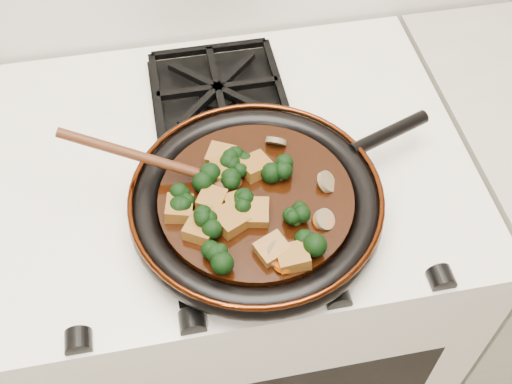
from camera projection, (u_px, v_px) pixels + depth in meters
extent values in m
cube|color=white|center=(238.00, 292.00, 1.39)|extent=(0.76, 0.60, 0.90)
cylinder|color=black|center=(256.00, 207.00, 0.94)|extent=(0.34, 0.34, 0.01)
torus|color=black|center=(256.00, 204.00, 0.93)|extent=(0.37, 0.37, 0.04)
torus|color=#3F1909|center=(256.00, 195.00, 0.91)|extent=(0.37, 0.37, 0.01)
cylinder|color=black|center=(389.00, 133.00, 0.99)|extent=(0.14, 0.07, 0.02)
cylinder|color=black|center=(256.00, 201.00, 0.92)|extent=(0.28, 0.28, 0.02)
cube|color=brown|center=(179.00, 209.00, 0.89)|extent=(0.05, 0.05, 0.03)
cube|color=brown|center=(238.00, 204.00, 0.90)|extent=(0.04, 0.04, 0.02)
cube|color=brown|center=(215.00, 219.00, 0.88)|extent=(0.05, 0.05, 0.02)
cube|color=brown|center=(221.00, 157.00, 0.95)|extent=(0.05, 0.05, 0.03)
cube|color=brown|center=(293.00, 258.00, 0.84)|extent=(0.04, 0.04, 0.03)
cube|color=brown|center=(212.00, 200.00, 0.90)|extent=(0.05, 0.05, 0.02)
cube|color=brown|center=(223.00, 173.00, 0.93)|extent=(0.05, 0.05, 0.03)
cube|color=brown|center=(230.00, 220.00, 0.88)|extent=(0.06, 0.06, 0.03)
cube|color=brown|center=(255.00, 213.00, 0.89)|extent=(0.05, 0.05, 0.02)
cube|color=brown|center=(255.00, 167.00, 0.94)|extent=(0.05, 0.05, 0.03)
cube|color=brown|center=(200.00, 230.00, 0.87)|extent=(0.05, 0.05, 0.02)
cube|color=brown|center=(272.00, 250.00, 0.85)|extent=(0.05, 0.05, 0.03)
cylinder|color=#C54905|center=(284.00, 265.00, 0.84)|extent=(0.03, 0.03, 0.02)
cylinder|color=#C54905|center=(211.00, 211.00, 0.89)|extent=(0.03, 0.03, 0.01)
cylinder|color=#C54905|center=(239.00, 168.00, 0.94)|extent=(0.03, 0.03, 0.01)
cylinder|color=#C54905|center=(322.00, 220.00, 0.88)|extent=(0.03, 0.03, 0.02)
cylinder|color=#C54905|center=(217.00, 222.00, 0.88)|extent=(0.03, 0.03, 0.01)
cylinder|color=#C54905|center=(226.00, 211.00, 0.89)|extent=(0.03, 0.03, 0.01)
cylinder|color=olive|center=(278.00, 254.00, 0.85)|extent=(0.05, 0.05, 0.03)
cylinder|color=olive|center=(324.00, 220.00, 0.88)|extent=(0.04, 0.04, 0.02)
cylinder|color=olive|center=(327.00, 182.00, 0.92)|extent=(0.04, 0.04, 0.03)
cylinder|color=olive|center=(276.00, 141.00, 0.97)|extent=(0.04, 0.03, 0.03)
ellipsoid|color=#45200E|center=(223.00, 181.00, 0.93)|extent=(0.07, 0.06, 0.02)
cylinder|color=#45200E|center=(142.00, 157.00, 0.91)|extent=(0.02, 0.02, 0.24)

